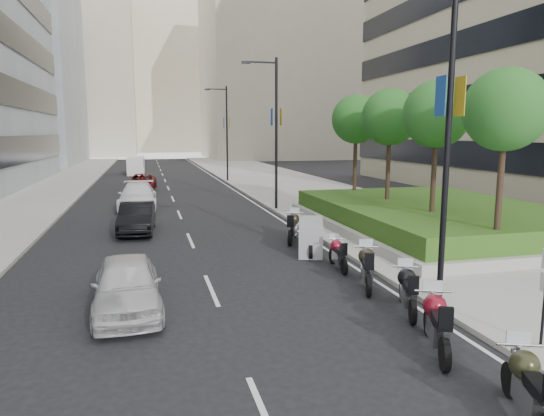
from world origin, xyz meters
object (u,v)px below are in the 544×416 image
object	(u,v)px
lamp_post_2	(225,129)
motorcycle_0	(529,388)
car_c	(138,196)
motorcycle_1	(436,323)
car_a	(127,285)
motorcycle_6	(293,227)
delivery_van	(136,166)
motorcycle_2	(408,290)
car_d	(142,182)
motorcycle_3	(367,267)
lamp_post_0	(444,118)
motorcycle_5	(311,237)
lamp_post_1	(274,126)
motorcycle_4	(338,254)
car_b	(137,218)

from	to	relation	value
lamp_post_2	motorcycle_0	distance (m)	40.32
lamp_post_2	car_c	world-z (taller)	lamp_post_2
motorcycle_1	car_a	world-z (taller)	car_a
motorcycle_6	delivery_van	size ratio (longest dim) A/B	0.47
lamp_post_2	delivery_van	size ratio (longest dim) A/B	1.91
motorcycle_2	delivery_van	bearing A→B (deg)	30.63
motorcycle_1	car_d	xyz separation A→B (m)	(-6.33, 32.61, 0.02)
motorcycle_0	motorcycle_3	distance (m)	7.15
motorcycle_2	car_c	distance (m)	21.06
lamp_post_0	motorcycle_2	size ratio (longest dim) A/B	4.22
motorcycle_1	motorcycle_2	xyz separation A→B (m)	(0.60, 2.22, -0.04)
motorcycle_3	lamp_post_0	bearing A→B (deg)	-133.22
motorcycle_5	lamp_post_1	bearing A→B (deg)	12.50
lamp_post_1	motorcycle_3	size ratio (longest dim) A/B	4.04
car_d	motorcycle_3	bearing A→B (deg)	-71.84
motorcycle_4	motorcycle_0	bearing A→B (deg)	-177.43
motorcycle_0	motorcycle_5	bearing A→B (deg)	20.03
lamp_post_1	car_d	xyz separation A→B (m)	(-7.81, 13.26, -4.41)
motorcycle_2	car_d	world-z (taller)	car_d
lamp_post_2	motorcycle_3	bearing A→B (deg)	-91.73
car_d	car_b	bearing A→B (deg)	-85.78
delivery_van	motorcycle_3	bearing A→B (deg)	-78.27
lamp_post_1	car_d	world-z (taller)	lamp_post_1
motorcycle_2	car_b	world-z (taller)	car_b
motorcycle_2	car_c	xyz separation A→B (m)	(-7.09, 19.83, 0.20)
motorcycle_1	motorcycle_2	bearing A→B (deg)	7.10
car_b	delivery_van	xyz separation A→B (m)	(-0.59, 33.68, 0.19)
motorcycle_4	lamp_post_2	bearing A→B (deg)	3.35
lamp_post_0	car_c	distance (m)	21.68
lamp_post_0	motorcycle_3	size ratio (longest dim) A/B	4.04
lamp_post_0	lamp_post_1	distance (m)	17.00
motorcycle_6	car_a	bearing A→B (deg)	160.37
motorcycle_1	car_c	bearing A→B (deg)	38.60
motorcycle_6	car_b	bearing A→B (deg)	85.73
motorcycle_0	motorcycle_5	size ratio (longest dim) A/B	0.91
motorcycle_6	delivery_van	world-z (taller)	delivery_van
lamp_post_0	motorcycle_5	xyz separation A→B (m)	(-1.29, 6.43, -4.40)
motorcycle_0	car_d	world-z (taller)	car_d
motorcycle_1	car_b	world-z (taller)	car_b
motorcycle_5	car_a	distance (m)	8.18
lamp_post_0	motorcycle_2	bearing A→B (deg)	-171.93
motorcycle_0	motorcycle_6	world-z (taller)	motorcycle_6
motorcycle_4	car_c	distance (m)	16.99
motorcycle_1	motorcycle_4	size ratio (longest dim) A/B	1.15
motorcycle_0	car_c	size ratio (longest dim) A/B	0.39
motorcycle_0	delivery_van	bearing A→B (deg)	29.06
delivery_van	motorcycle_1	bearing A→B (deg)	-79.71
car_a	car_c	size ratio (longest dim) A/B	0.77
motorcycle_4	delivery_van	distance (m)	42.48
lamp_post_1	motorcycle_4	xyz separation A→B (m)	(-1.09, -12.83, -4.54)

